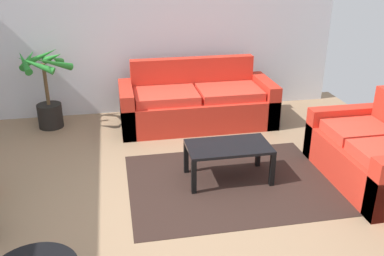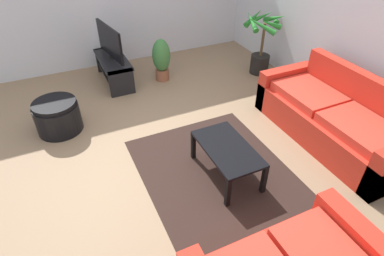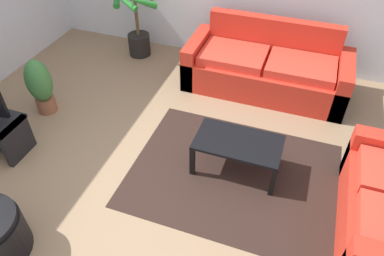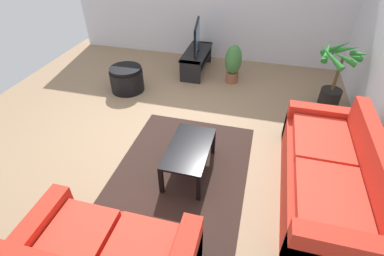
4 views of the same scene
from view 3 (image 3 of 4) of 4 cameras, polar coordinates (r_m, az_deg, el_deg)
name	(u,v)px [view 3 (image 3 of 4)]	position (r m, az deg, el deg)	size (l,w,h in m)	color
ground_plane	(154,193)	(3.82, -6.05, -10.24)	(6.60, 6.60, 0.00)	#937556
couch_main	(266,69)	(5.15, 11.62, 9.10)	(2.18, 0.90, 0.90)	red
coffee_table	(238,145)	(3.81, 7.31, -2.76)	(0.91, 0.51, 0.41)	black
area_rug	(233,174)	(3.99, 6.53, -7.29)	(2.20, 1.70, 0.01)	black
potted_palm	(137,24)	(5.82, -8.76, 15.95)	(0.77, 0.74, 1.13)	black
potted_plant_small	(40,85)	(4.94, -22.90, 6.30)	(0.32, 0.32, 0.75)	brown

